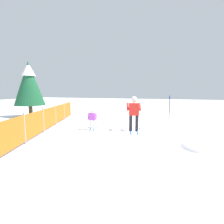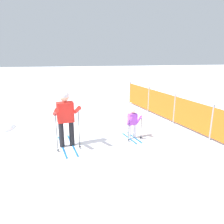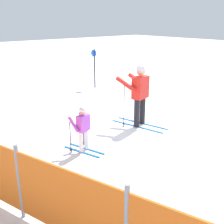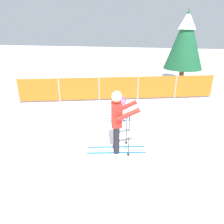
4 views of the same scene
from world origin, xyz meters
TOP-DOWN VIEW (x-y plane):
  - ground_plane at (0.00, 0.00)m, footprint 60.00×60.00m
  - skier_adult at (-0.05, 0.05)m, footprint 1.62×0.82m
  - skier_child at (-0.37, 2.10)m, footprint 1.00×0.55m
  - safety_fence at (-0.75, 4.28)m, footprint 8.44×2.58m

SIDE VIEW (x-z plane):
  - ground_plane at x=0.00m, z-range 0.00..0.00m
  - safety_fence at x=-0.75m, z-range 0.00..1.17m
  - skier_child at x=-0.37m, z-range 0.08..1.12m
  - skier_adult at x=-0.05m, z-range 0.17..1.85m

